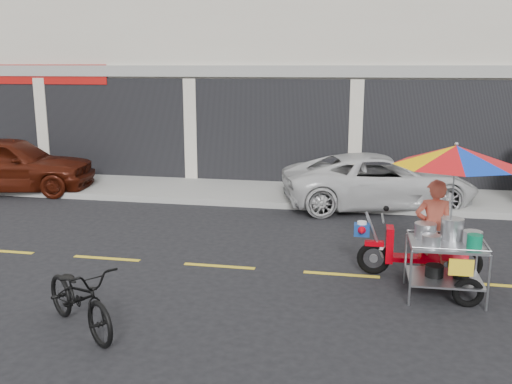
% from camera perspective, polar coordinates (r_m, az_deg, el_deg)
% --- Properties ---
extents(ground, '(90.00, 90.00, 0.00)m').
position_cam_1_polar(ground, '(9.23, 8.53, -8.18)').
color(ground, black).
extents(sidewalk, '(45.00, 3.00, 0.15)m').
position_cam_1_polar(sidewalk, '(14.49, 9.62, -0.28)').
color(sidewalk, gray).
rests_on(sidewalk, ground).
extents(shophouse_block, '(36.00, 8.11, 10.40)m').
position_cam_1_polar(shophouse_block, '(19.41, 19.19, 14.79)').
color(shophouse_block, beige).
rests_on(shophouse_block, ground).
extents(centerline, '(42.00, 0.10, 0.01)m').
position_cam_1_polar(centerline, '(9.23, 8.53, -8.16)').
color(centerline, gold).
rests_on(centerline, ground).
extents(maroon_sedan, '(4.65, 2.63, 1.49)m').
position_cam_1_polar(maroon_sedan, '(16.15, -23.63, 2.58)').
color(maroon_sedan, '#3E1107').
rests_on(maroon_sedan, ground).
extents(white_pickup, '(4.87, 3.25, 1.24)m').
position_cam_1_polar(white_pickup, '(13.60, 12.19, 1.12)').
color(white_pickup, silver).
rests_on(white_pickup, ground).
extents(near_bicycle, '(1.71, 1.50, 0.89)m').
position_cam_1_polar(near_bicycle, '(7.48, -17.23, -10.00)').
color(near_bicycle, black).
rests_on(near_bicycle, ground).
extents(food_vendor_rig, '(2.22, 1.75, 2.23)m').
position_cam_1_polar(food_vendor_rig, '(8.63, 18.34, -0.46)').
color(food_vendor_rig, black).
rests_on(food_vendor_rig, ground).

